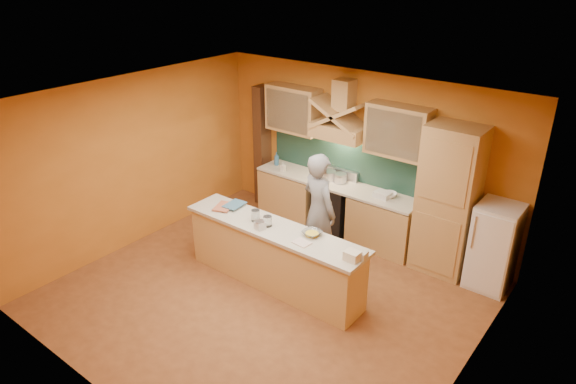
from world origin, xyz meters
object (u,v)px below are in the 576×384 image
Objects in this scene: stove at (334,207)px; mixing_bowl at (312,233)px; fridge at (494,247)px; person at (319,211)px; kitchen_scale at (260,225)px.

stove is 1.98m from mixing_bowl.
stove is at bearing 180.00° from fridge.
person is at bearing 117.93° from mixing_bowl.
person reaches higher than kitchen_scale.
stove is 0.69× the size of fridge.
person reaches higher than fridge.
fridge is at bearing 0.00° from stove.
fridge is at bearing -138.20° from person.
fridge reaches higher than kitchen_scale.
stove is 2.12m from kitchen_scale.
person is at bearing 85.83° from kitchen_scale.
kitchen_scale is at bearing 90.58° from person.
person is (-2.32, -1.05, 0.27)m from fridge.
fridge is at bearing 50.78° from kitchen_scale.
fridge is at bearing 42.07° from mixing_bowl.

